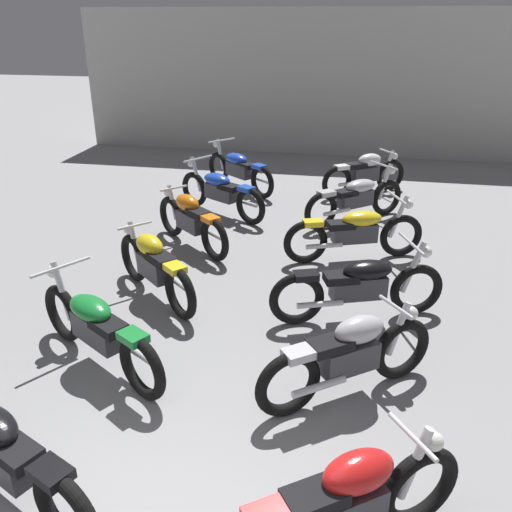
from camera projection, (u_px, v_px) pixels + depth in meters
back_wall at (318, 84)px, 13.76m from camera, size 12.54×0.24×3.60m
motorcycle_left_row_0 at (0, 451)px, 3.98m from camera, size 2.02×1.06×0.97m
motorcycle_left_row_1 at (97, 328)px, 5.55m from camera, size 1.90×1.24×0.97m
motorcycle_left_row_2 at (154, 265)px, 6.92m from camera, size 1.54×1.40×0.88m
motorcycle_left_row_3 at (191, 220)px, 8.47m from camera, size 1.56×1.38×0.88m
motorcycle_left_row_4 at (221, 191)px, 9.87m from camera, size 1.90×1.24×0.97m
motorcycle_left_row_5 at (239, 169)px, 11.30m from camera, size 1.74×1.47×0.97m
motorcycle_right_row_0 at (344, 506)px, 3.53m from camera, size 1.67×1.23×0.88m
motorcycle_right_row_1 at (350, 355)px, 5.09m from camera, size 1.64×1.27×0.88m
motorcycle_right_row_2 at (359, 286)px, 6.42m from camera, size 2.07×0.97×0.97m
motorcycle_right_row_3 at (355, 232)px, 8.01m from camera, size 2.06×0.99×0.97m
motorcycle_right_row_4 at (356, 198)px, 9.52m from camera, size 1.70×1.52×0.97m
motorcycle_right_row_5 at (365, 173)px, 10.99m from camera, size 1.68×1.21×0.88m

